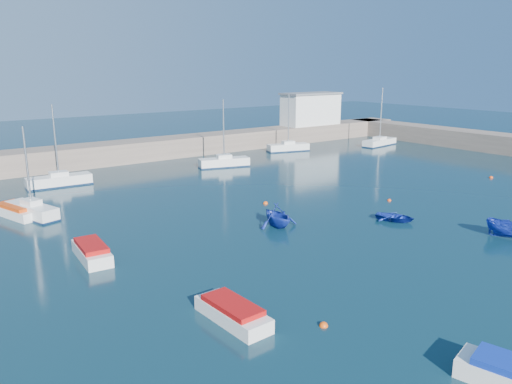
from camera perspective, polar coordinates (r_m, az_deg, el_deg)
ground at (r=33.48m, az=21.87°, el=-8.01°), size 220.00×220.00×0.00m
back_wall at (r=68.21m, az=-12.76°, el=4.73°), size 96.00×4.50×2.60m
right_arm at (r=86.21m, az=19.55°, el=6.17°), size 4.50×32.00×2.60m
harbor_office at (r=84.30m, az=6.28°, el=9.33°), size 10.00×4.00×5.00m
sailboat_3 at (r=44.91m, az=-24.23°, el=-1.90°), size 3.14×5.78×7.48m
sailboat_5 at (r=55.47m, az=-21.57°, el=1.24°), size 6.46×2.14×8.42m
sailboat_6 at (r=61.78m, az=-3.66°, el=3.45°), size 6.44×3.36×8.23m
sailboat_7 at (r=73.48m, az=3.69°, el=5.15°), size 6.40×3.35×8.17m
sailboat_8 at (r=81.00m, az=13.94°, el=5.57°), size 7.09×2.92×8.93m
motorboat_0 at (r=24.91m, az=-2.69°, el=-13.56°), size 1.76×4.50×0.99m
motorboat_1 at (r=33.94m, az=-18.27°, el=-6.47°), size 1.90×4.55×1.09m
motorboat_2 at (r=45.69m, az=-25.62°, el=-1.93°), size 3.17×5.35×1.04m
dinghy_center at (r=41.58m, az=15.59°, el=-2.78°), size 3.26×3.68×0.63m
dinghy_left at (r=38.50m, az=2.46°, el=-2.66°), size 3.46×3.87×1.84m
buoy_0 at (r=24.87m, az=7.72°, el=-14.96°), size 0.44×0.44×0.44m
buoy_1 at (r=47.70m, az=14.98°, el=-0.98°), size 0.38×0.38×0.38m
buoy_3 at (r=45.10m, az=1.09°, el=-1.35°), size 0.45×0.45×0.45m
buoy_4 at (r=61.45m, az=25.27°, el=1.47°), size 0.45×0.45×0.45m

